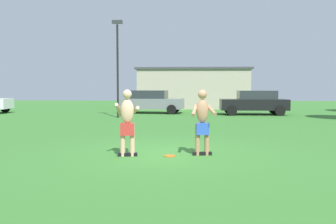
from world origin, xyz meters
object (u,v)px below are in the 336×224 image
at_px(player_near, 127,121).
at_px(car_gray_near_post, 151,101).
at_px(player_in_blue, 202,121).
at_px(lamp_post, 118,58).
at_px(car_black_far_end, 254,102).
at_px(frisbee, 170,156).

height_order(player_near, car_gray_near_post, player_near).
distance_m(player_in_blue, lamp_post, 13.16).
height_order(player_in_blue, car_black_far_end, player_in_blue).
distance_m(frisbee, car_gray_near_post, 16.41).
height_order(player_near, car_black_far_end, player_near).
bearing_deg(frisbee, player_in_blue, 14.34).
relative_size(car_gray_near_post, car_black_far_end, 1.04).
relative_size(player_near, car_black_far_end, 0.40).
bearing_deg(car_black_far_end, lamp_post, -161.29).
relative_size(car_gray_near_post, lamp_post, 0.78).
height_order(frisbee, lamp_post, lamp_post).
xyz_separation_m(car_gray_near_post, car_black_far_end, (6.88, -1.11, 0.00)).
height_order(player_in_blue, frisbee, player_in_blue).
xyz_separation_m(player_in_blue, car_black_far_end, (3.85, 14.92, -0.09)).
bearing_deg(player_in_blue, car_gray_near_post, 100.70).
height_order(player_near, player_in_blue, player_near).
bearing_deg(car_black_far_end, player_near, -110.93).
relative_size(frisbee, lamp_post, 0.05).
bearing_deg(car_gray_near_post, player_near, -86.21).
bearing_deg(player_in_blue, lamp_post, 110.85).
xyz_separation_m(frisbee, car_black_far_end, (4.70, 15.14, 0.81)).
xyz_separation_m(car_black_far_end, lamp_post, (-8.44, -2.86, 2.67)).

